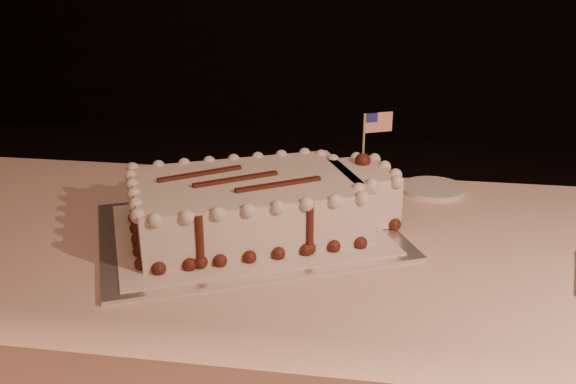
# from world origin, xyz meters

# --- Properties ---
(cake_board) EXTENTS (0.68, 0.61, 0.01)m
(cake_board) POSITION_xyz_m (-0.25, 0.63, 0.75)
(cake_board) COLOR silver
(cake_board) RESTS_ON banquet_table
(doily) EXTENTS (0.61, 0.55, 0.00)m
(doily) POSITION_xyz_m (-0.25, 0.63, 0.76)
(doily) COLOR silver
(doily) RESTS_ON cake_board
(sheet_cake) EXTENTS (0.55, 0.43, 0.21)m
(sheet_cake) POSITION_xyz_m (-0.23, 0.64, 0.81)
(sheet_cake) COLOR silver
(sheet_cake) RESTS_ON doily
(side_plate) EXTENTS (0.15, 0.15, 0.01)m
(side_plate) POSITION_xyz_m (0.12, 0.92, 0.76)
(side_plate) COLOR silver
(side_plate) RESTS_ON banquet_table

